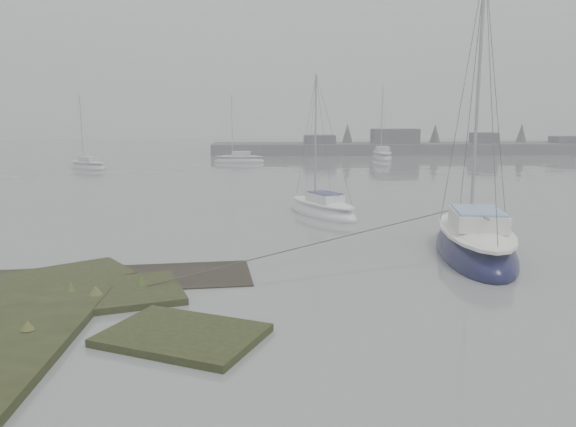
# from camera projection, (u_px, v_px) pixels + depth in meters

# --- Properties ---
(ground) EXTENTS (160.00, 160.00, 0.00)m
(ground) POSITION_uv_depth(u_px,v_px,m) (231.00, 183.00, 42.99)
(ground) COLOR slate
(ground) RESTS_ON ground
(far_shoreline) EXTENTS (60.00, 8.00, 4.15)m
(far_shoreline) POSITION_uv_depth(u_px,v_px,m) (443.00, 147.00, 75.47)
(far_shoreline) COLOR #4C4F51
(far_shoreline) RESTS_ON ground
(sailboat_main) EXTENTS (4.12, 8.36, 11.29)m
(sailboat_main) POSITION_uv_depth(u_px,v_px,m) (474.00, 245.00, 20.84)
(sailboat_main) COLOR black
(sailboat_main) RESTS_ON ground
(sailboat_white) EXTENTS (4.13, 5.70, 7.75)m
(sailboat_white) POSITION_uv_depth(u_px,v_px,m) (322.00, 210.00, 29.09)
(sailboat_white) COLOR white
(sailboat_white) RESTS_ON ground
(sailboat_far_a) EXTENTS (5.21, 4.90, 7.61)m
(sailboat_far_a) POSITION_uv_depth(u_px,v_px,m) (88.00, 166.00, 54.12)
(sailboat_far_a) COLOR #B9BFC3
(sailboat_far_a) RESTS_ON ground
(sailboat_far_b) EXTENTS (2.73, 6.85, 9.45)m
(sailboat_far_b) POSITION_uv_depth(u_px,v_px,m) (382.00, 156.00, 66.03)
(sailboat_far_b) COLOR #ACB1B6
(sailboat_far_b) RESTS_ON ground
(sailboat_far_c) EXTENTS (5.67, 2.23, 7.84)m
(sailboat_far_c) POSITION_uv_depth(u_px,v_px,m) (239.00, 160.00, 61.17)
(sailboat_far_c) COLOR #B2B6BD
(sailboat_far_c) RESTS_ON ground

